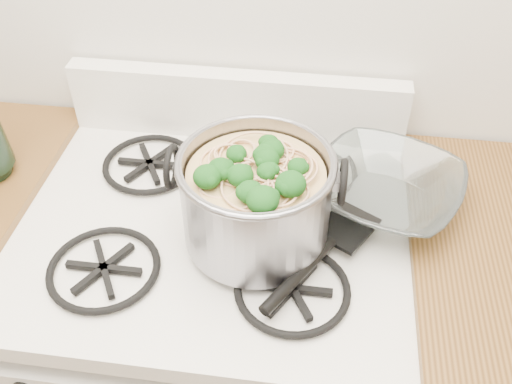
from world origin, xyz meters
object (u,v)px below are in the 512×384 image
gas_range (222,354)px  spatula (347,224)px  stock_pot (256,199)px  glass_bowl (384,197)px

gas_range → spatula: size_ratio=2.98×
gas_range → stock_pot: stock_pot is taller
gas_range → glass_bowl: glass_bowl is taller
gas_range → stock_pot: size_ratio=3.01×
gas_range → spatula: 0.56m
stock_pot → spatula: 0.19m
gas_range → glass_bowl: (0.33, 0.09, 0.50)m
spatula → glass_bowl: glass_bowl is taller
spatula → glass_bowl: 0.11m
glass_bowl → spatula: bearing=-130.2°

